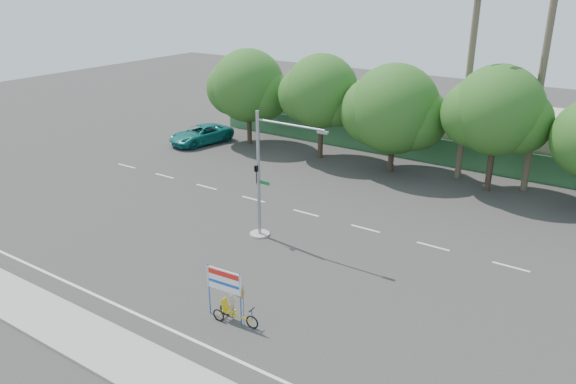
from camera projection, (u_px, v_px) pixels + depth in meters
The scene contains 14 objects.
ground at pixel (252, 278), 26.72m from camera, with size 120.00×120.00×0.00m, color #33302D.
sidewalk_near at pixel (129, 360), 20.91m from camera, with size 50.00×2.40×0.12m, color gray.
fence at pixel (422, 149), 42.97m from camera, with size 38.00×0.08×2.00m, color #336B3D.
building_left at pixel (337, 109), 51.30m from camera, with size 12.00×8.00×4.00m, color beige.
building_right at pixel (547, 142), 41.99m from camera, with size 14.00×8.00×3.60m, color beige.
tree_far_left at pixel (248, 88), 46.24m from camera, with size 7.14×6.00×7.96m.
tree_left at pixel (321, 94), 42.48m from camera, with size 6.66×5.60×8.07m.
tree_center at pixel (394, 111), 39.57m from camera, with size 7.62×6.40×7.85m.
tree_right at pixel (497, 113), 35.63m from camera, with size 6.90×5.80×8.36m.
palm_tall at pixel (550, 28), 33.83m from camera, with size 3.73×3.79×17.45m.
palm_short at pixel (472, 50), 36.76m from camera, with size 3.73×3.79×14.45m.
traffic_signal at pixel (263, 187), 29.89m from camera, with size 4.72×1.10×7.00m.
trike_billboard at pixel (229, 300), 23.08m from camera, with size 2.46×0.61×2.42m.
pickup_truck at pixel (201, 134), 47.71m from camera, with size 2.58×5.59×1.55m, color #0F6E66.
Camera 1 is at (14.55, -18.45, 13.47)m, focal length 35.00 mm.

